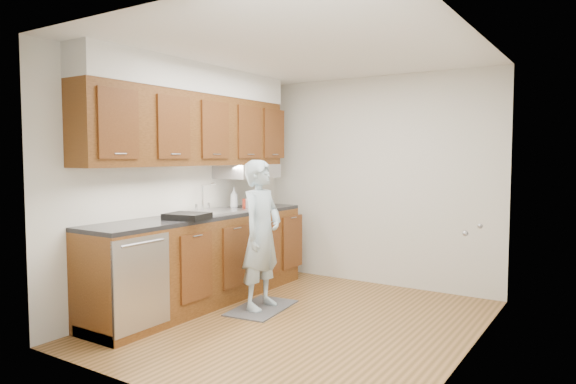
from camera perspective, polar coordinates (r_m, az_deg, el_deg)
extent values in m
plane|color=#9B6A3B|center=(4.95, 1.46, -14.23)|extent=(3.50, 3.50, 0.00)
plane|color=white|center=(4.80, 1.51, 15.43)|extent=(3.50, 3.50, 0.00)
cube|color=silver|center=(5.64, -11.64, 0.88)|extent=(0.02, 3.50, 2.50)
cube|color=silver|center=(4.14, 19.52, -0.37)|extent=(0.02, 3.50, 2.50)
cube|color=silver|center=(6.27, 9.84, 1.21)|extent=(3.00, 0.02, 2.50)
cube|color=brown|center=(5.54, -9.29, -7.50)|extent=(0.60, 2.80, 0.90)
cube|color=black|center=(5.47, -9.46, -2.65)|extent=(0.63, 2.80, 0.04)
cube|color=#B2B2B7|center=(5.61, -7.97, -2.78)|extent=(0.48, 0.68, 0.14)
cube|color=#B2B2B7|center=(5.61, -7.97, -2.23)|extent=(0.52, 0.72, 0.01)
cube|color=#B2B2B7|center=(4.57, -15.91, -9.74)|extent=(0.03, 0.60, 0.80)
cube|color=brown|center=(5.52, -10.49, 6.80)|extent=(0.33, 2.80, 0.75)
cube|color=silver|center=(5.58, -10.56, 12.20)|extent=(0.35, 2.80, 0.30)
cube|color=#A5A5AA|center=(6.13, -4.53, 2.31)|extent=(0.46, 0.75, 0.16)
cube|color=beige|center=(4.45, 20.20, -3.00)|extent=(0.02, 1.22, 2.05)
cube|color=slate|center=(5.35, -2.94, -12.74)|extent=(0.55, 0.84, 0.01)
imported|color=#A9C2CE|center=(5.17, -2.97, -3.63)|extent=(0.43, 0.62, 1.70)
imported|color=silver|center=(6.03, -6.01, -0.65)|extent=(0.12, 0.12, 0.24)
imported|color=silver|center=(6.01, -3.56, -0.98)|extent=(0.09, 0.09, 0.18)
imported|color=silver|center=(6.03, -3.25, -0.92)|extent=(0.20, 0.20, 0.18)
cylinder|color=#A12D1B|center=(5.90, -4.77, -1.34)|extent=(0.09, 0.09, 0.12)
cylinder|color=#A5A5AA|center=(5.84, -4.39, -1.35)|extent=(0.08, 0.08, 0.13)
cube|color=black|center=(5.05, -11.15, -2.65)|extent=(0.43, 0.39, 0.06)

